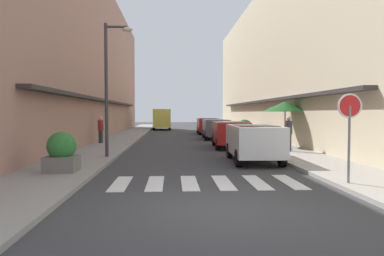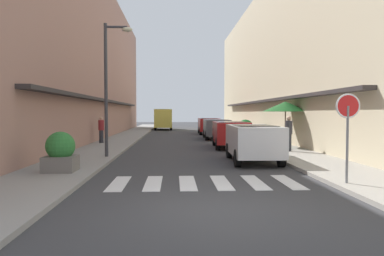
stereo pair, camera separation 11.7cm
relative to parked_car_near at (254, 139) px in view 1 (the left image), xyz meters
name	(u,v)px [view 1 (the left image)]	position (x,y,z in m)	size (l,w,h in m)	color
ground_plane	(186,140)	(-2.28, 11.49, -0.92)	(101.81, 101.81, 0.00)	#38383A
sidewalk_left	(120,140)	(-6.88, 11.49, -0.86)	(2.54, 64.79, 0.12)	gray
sidewalk_right	(250,139)	(2.32, 11.49, -0.86)	(2.54, 64.79, 0.12)	#9E998E
building_row_left	(69,58)	(-10.65, 12.80, 4.98)	(5.50, 43.65, 11.81)	#A87A6B
building_row_right	(296,62)	(6.09, 12.80, 4.85)	(5.50, 43.65, 11.54)	beige
crosswalk	(206,183)	(-2.28, -4.18, -0.91)	(5.20, 2.20, 0.01)	silver
parked_car_near	(254,139)	(0.00, 0.00, 0.00)	(1.92, 4.07, 1.47)	silver
parked_car_mid	(230,131)	(0.00, 5.91, 0.00)	(1.96, 4.15, 1.47)	maroon
parked_car_far	(216,127)	(0.00, 12.72, 0.00)	(1.91, 4.26, 1.47)	#4C5156
parked_car_distant	(208,124)	(0.00, 18.91, 0.00)	(1.86, 4.00, 1.47)	maroon
delivery_van	(162,118)	(-4.41, 28.18, 0.49)	(2.11, 5.44, 2.37)	#D8CC4C
round_street_sign	(350,115)	(1.39, -5.01, 0.99)	(0.65, 0.07, 2.34)	slate
street_lamp	(111,76)	(-5.79, 1.20, 2.58)	(1.19, 0.28, 5.56)	#38383D
cafe_umbrella	(285,107)	(2.94, 5.40, 1.37)	(2.49, 2.49, 2.46)	#262626
planter_corner	(62,153)	(-6.70, -2.68, -0.21)	(0.96, 0.96, 1.25)	slate
planter_midblock	(273,140)	(2.00, 4.46, -0.38)	(0.75, 0.75, 0.94)	slate
planter_far	(245,129)	(2.07, 12.10, -0.15)	(1.13, 1.13, 1.34)	slate
pedestrian_walking_near	(289,133)	(2.36, 2.93, 0.09)	(0.34, 0.34, 1.68)	#282B33
pedestrian_walking_far	(101,129)	(-7.58, 8.21, 0.04)	(0.34, 0.34, 1.60)	#282B33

